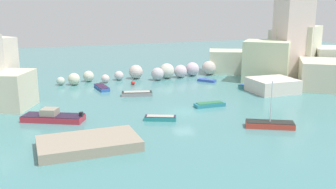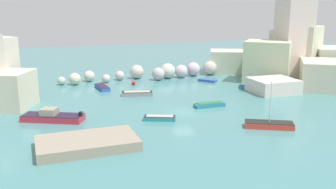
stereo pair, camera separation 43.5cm
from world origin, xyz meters
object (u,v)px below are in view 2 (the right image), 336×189
object	(u,v)px
moored_boat_1	(52,117)
moored_boat_7	(160,118)
moored_boat_0	(248,87)
moored_boat_6	(207,80)
channel_buoy	(134,83)
stone_dock	(87,143)
moored_boat_2	(137,93)
moored_boat_5	(102,87)
moored_boat_4	(210,105)
moored_boat_3	(269,125)

from	to	relation	value
moored_boat_1	moored_boat_7	xyz separation A→B (m)	(11.45, -4.08, -0.20)
moored_boat_1	moored_boat_7	bearing A→B (deg)	-171.95
moored_boat_0	moored_boat_6	xyz separation A→B (m)	(-3.25, 7.47, -0.11)
channel_buoy	moored_boat_6	world-z (taller)	channel_buoy
stone_dock	moored_boat_2	xyz separation A→B (m)	(9.97, 18.22, -0.14)
moored_boat_0	moored_boat_2	bearing A→B (deg)	57.99
moored_boat_2	moored_boat_5	size ratio (longest dim) A/B	1.05
moored_boat_4	moored_boat_6	size ratio (longest dim) A/B	1.29
moored_boat_0	moored_boat_4	bearing A→B (deg)	99.48
moored_boat_1	moored_boat_6	distance (m)	29.86
moored_boat_3	moored_boat_4	xyz separation A→B (m)	(-2.11, 9.99, -0.09)
moored_boat_0	moored_boat_3	xyz separation A→B (m)	(-8.10, -17.30, 0.05)
moored_boat_2	moored_boat_6	bearing A→B (deg)	37.13
moored_boat_3	moored_boat_6	distance (m)	25.23
moored_boat_0	moored_boat_7	bearing A→B (deg)	94.22
stone_dock	moored_boat_2	world-z (taller)	stone_dock
moored_boat_1	moored_boat_6	world-z (taller)	moored_boat_1
stone_dock	moored_boat_1	xyz separation A→B (m)	(-2.37, 9.88, 0.01)
stone_dock	moored_boat_5	bearing A→B (deg)	75.89
moored_boat_7	moored_boat_0	bearing A→B (deg)	55.05
moored_boat_4	moored_boat_7	bearing A→B (deg)	23.66
moored_boat_3	moored_boat_4	world-z (taller)	moored_boat_3
moored_boat_0	moored_boat_4	size ratio (longest dim) A/B	0.70
moored_boat_1	moored_boat_5	world-z (taller)	moored_boat_1
stone_dock	moored_boat_7	bearing A→B (deg)	32.54
moored_boat_7	moored_boat_4	bearing A→B (deg)	47.40
channel_buoy	moored_boat_5	distance (m)	5.64
channel_buoy	moored_boat_1	size ratio (longest dim) A/B	0.09
moored_boat_0	moored_boat_7	distance (m)	21.05
moored_boat_1	moored_boat_6	xyz separation A→B (m)	(26.36, 14.03, -0.28)
moored_boat_6	stone_dock	bearing A→B (deg)	-83.96
channel_buoy	moored_boat_5	xyz separation A→B (m)	(-5.43, -1.50, -0.04)
channel_buoy	moored_boat_2	size ratio (longest dim) A/B	0.14
moored_boat_1	moored_boat_3	distance (m)	24.05
stone_dock	moored_boat_3	xyz separation A→B (m)	(19.16, -0.86, -0.11)
moored_boat_1	moored_boat_2	world-z (taller)	moored_boat_1
moored_boat_2	moored_boat_5	distance (m)	7.15
moored_boat_6	moored_boat_1	bearing A→B (deg)	-100.83
moored_boat_2	stone_dock	bearing A→B (deg)	-103.64
channel_buoy	moored_boat_3	world-z (taller)	moored_boat_3
channel_buoy	moored_boat_2	bearing A→B (deg)	-101.66
moored_boat_3	moored_boat_6	size ratio (longest dim) A/B	1.68
moored_boat_2	moored_boat_1	bearing A→B (deg)	-130.88
moored_boat_0	moored_boat_5	world-z (taller)	moored_boat_0
moored_boat_2	moored_boat_3	world-z (taller)	moored_boat_3
moored_boat_2	channel_buoy	bearing A→B (deg)	93.40
stone_dock	moored_boat_0	bearing A→B (deg)	31.09
moored_boat_0	moored_boat_5	size ratio (longest dim) A/B	0.64
stone_dock	moored_boat_0	distance (m)	31.82
stone_dock	channel_buoy	distance (m)	28.18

